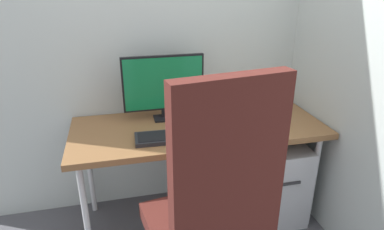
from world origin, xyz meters
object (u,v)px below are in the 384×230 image
at_px(filing_cabinet, 264,176).
at_px(pen_holder, 269,100).
at_px(notebook, 263,121).
at_px(keyboard, 170,137).
at_px(monitor, 164,85).
at_px(mouse, 237,131).
at_px(office_chair, 215,205).

distance_m(filing_cabinet, pen_holder, 0.53).
relative_size(pen_holder, notebook, 0.74).
bearing_deg(pen_holder, keyboard, -155.91).
bearing_deg(notebook, pen_holder, 50.92).
distance_m(monitor, mouse, 0.54).
height_order(mouse, pen_holder, pen_holder).
height_order(office_chair, keyboard, office_chair).
bearing_deg(notebook, monitor, 153.96).
relative_size(monitor, notebook, 2.32).
xyz_separation_m(monitor, mouse, (0.38, -0.33, -0.21)).
xyz_separation_m(keyboard, pen_holder, (0.77, 0.34, 0.03)).
xyz_separation_m(office_chair, keyboard, (-0.09, 0.57, 0.07)).
bearing_deg(mouse, office_chair, -102.71).
bearing_deg(mouse, keyboard, -167.26).
bearing_deg(keyboard, monitor, 87.29).
bearing_deg(office_chair, pen_holder, 53.37).
relative_size(filing_cabinet, notebook, 2.50).
bearing_deg(monitor, notebook, -19.14).
distance_m(office_chair, pen_holder, 1.14).
bearing_deg(mouse, filing_cabinet, 43.77).
bearing_deg(notebook, office_chair, -135.08).
xyz_separation_m(office_chair, mouse, (0.30, 0.55, 0.07)).
relative_size(office_chair, notebook, 5.68).
height_order(mouse, notebook, mouse).
xyz_separation_m(filing_cabinet, mouse, (-0.28, -0.15, 0.45)).
xyz_separation_m(keyboard, mouse, (0.39, -0.02, 0.01)).
height_order(filing_cabinet, pen_holder, pen_holder).
bearing_deg(mouse, monitor, 155.31).
xyz_separation_m(office_chair, notebook, (0.52, 0.66, 0.06)).
bearing_deg(office_chair, notebook, 51.81).
distance_m(pen_holder, notebook, 0.30).
bearing_deg(pen_holder, office_chair, -126.63).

